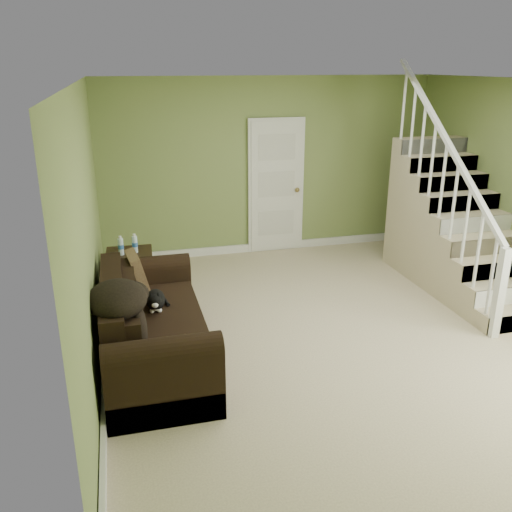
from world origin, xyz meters
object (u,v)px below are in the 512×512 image
sofa (150,331)px  cat (156,300)px  banana (182,341)px  side_table (131,277)px

sofa → cat: (0.08, 0.18, 0.23)m
cat → banana: 0.78m
side_table → cat: side_table is taller
cat → banana: cat is taller
sofa → cat: bearing=65.6°
sofa → side_table: 1.47m
banana → cat: bearing=71.2°
cat → banana: size_ratio=2.94×
sofa → banana: sofa is taller
cat → banana: bearing=-73.1°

